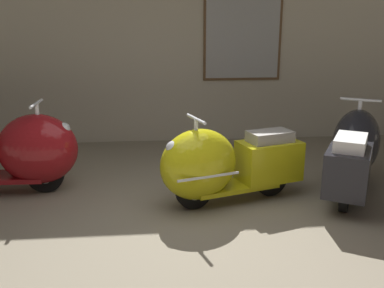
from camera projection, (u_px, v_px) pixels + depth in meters
ground_plane at (186, 239)px, 4.05m from camera, size 60.00×60.00×0.00m
showroom_back_wall at (159, 35)px, 6.98m from camera, size 18.00×0.63×3.46m
scooter_0 at (13, 153)px, 5.02m from camera, size 1.77×0.58×1.08m
scooter_1 at (221, 164)px, 4.71m from camera, size 1.71×0.94×1.00m
scooter_2 at (354, 151)px, 5.12m from camera, size 1.29×1.74×1.06m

